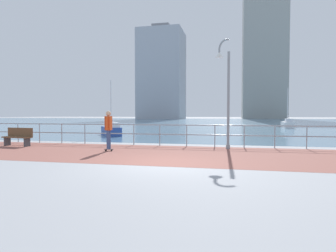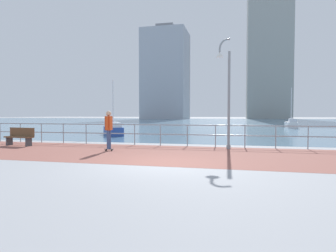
% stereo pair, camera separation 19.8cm
% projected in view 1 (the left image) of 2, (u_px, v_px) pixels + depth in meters
% --- Properties ---
extents(ground, '(220.00, 220.00, 0.00)m').
position_uv_depth(ground, '(218.00, 124.00, 48.50)').
color(ground, gray).
extents(brick_paving, '(28.00, 5.76, 0.01)m').
position_uv_depth(brick_paving, '(176.00, 154.00, 11.75)').
color(brick_paving, brown).
rests_on(brick_paving, ground).
extents(harbor_water, '(180.00, 88.00, 0.00)m').
position_uv_depth(harbor_water, '(220.00, 122.00, 58.49)').
color(harbor_water, slate).
rests_on(harbor_water, ground).
extents(waterfront_railing, '(25.25, 0.06, 1.10)m').
position_uv_depth(waterfront_railing, '(187.00, 131.00, 14.53)').
color(waterfront_railing, '#8C99A3').
rests_on(waterfront_railing, ground).
extents(lamppost, '(0.69, 0.62, 5.11)m').
position_uv_depth(lamppost, '(226.00, 88.00, 13.35)').
color(lamppost, gray).
rests_on(lamppost, ground).
extents(skateboarder, '(0.41, 0.56, 1.76)m').
position_uv_depth(skateboarder, '(109.00, 127.00, 12.63)').
color(skateboarder, black).
rests_on(skateboarder, ground).
extents(park_bench, '(1.64, 0.61, 0.92)m').
position_uv_depth(park_bench, '(18.00, 137.00, 14.67)').
color(park_bench, brown).
rests_on(park_bench, ground).
extents(sailboat_red, '(1.09, 3.34, 4.66)m').
position_uv_depth(sailboat_red, '(287.00, 124.00, 33.63)').
color(sailboat_red, white).
rests_on(sailboat_red, ground).
extents(sailboat_blue, '(2.51, 2.95, 4.19)m').
position_uv_depth(sailboat_blue, '(111.00, 130.00, 21.92)').
color(sailboat_blue, '#284799').
rests_on(sailboat_blue, ground).
extents(tower_beige, '(14.23, 13.58, 30.95)m').
position_uv_depth(tower_beige, '(162.00, 75.00, 96.39)').
color(tower_beige, '#A3A8B2').
rests_on(tower_beige, ground).
extents(tower_steel, '(14.88, 14.13, 49.42)m').
position_uv_depth(tower_steel, '(264.00, 52.00, 104.50)').
color(tower_steel, '#939993').
rests_on(tower_steel, ground).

